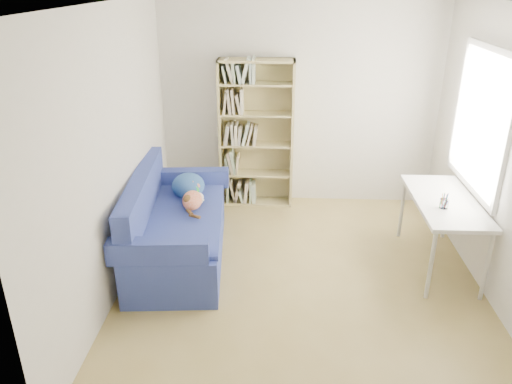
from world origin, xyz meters
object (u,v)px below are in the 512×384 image
sofa (175,227)px  pen_cup (444,203)px  bookshelf (256,140)px  desk (444,206)px

sofa → pen_cup: bearing=-9.5°
bookshelf → pen_cup: 2.52m
sofa → bookshelf: 1.72m
sofa → desk: bearing=-5.2°
desk → sofa: bearing=179.4°
desk → pen_cup: (-0.08, -0.20, 0.12)m
desk → pen_cup: bearing=-112.0°
bookshelf → desk: (1.96, -1.47, -0.18)m
sofa → pen_cup: 2.72m
bookshelf → pen_cup: (1.88, -1.67, -0.06)m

